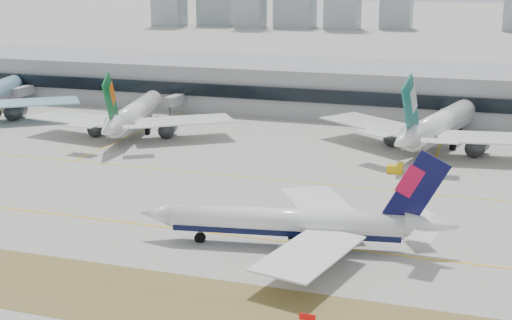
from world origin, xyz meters
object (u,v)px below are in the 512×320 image
(widebody_cathay, at_px, (438,126))
(taxiing_airliner, at_px, (297,223))
(widebody_eva, at_px, (134,115))
(terminal, at_px, (331,87))

(widebody_cathay, bearing_deg, taxiing_airliner, -178.68)
(widebody_eva, relative_size, widebody_cathay, 0.93)
(widebody_cathay, distance_m, terminal, 58.50)
(taxiing_airliner, xyz_separation_m, terminal, (-21.21, 121.79, 3.22))
(widebody_cathay, bearing_deg, terminal, 53.74)
(widebody_cathay, relative_size, terminal, 0.22)
(widebody_eva, distance_m, terminal, 70.21)
(taxiing_airliner, relative_size, widebody_cathay, 0.86)
(widebody_cathay, height_order, terminal, widebody_cathay)
(terminal, bearing_deg, widebody_cathay, -49.72)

